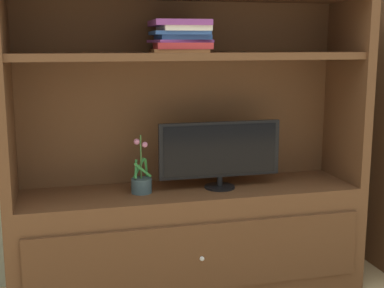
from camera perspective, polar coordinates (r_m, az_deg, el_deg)
painted_rear_wall at (r=3.03m, az=-1.90°, el=12.12°), size 6.00×0.10×2.80m
media_console at (r=2.83m, az=-0.29°, el=-6.43°), size 1.84×0.49×1.59m
tv_monitor at (r=2.77m, az=3.04°, el=-0.85°), size 0.65×0.16×0.36m
potted_plant at (r=2.72m, az=-5.48°, el=-4.15°), size 0.11×0.11×0.30m
magazine_stack at (r=2.68m, az=-1.24°, el=11.56°), size 0.31×0.34×0.16m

